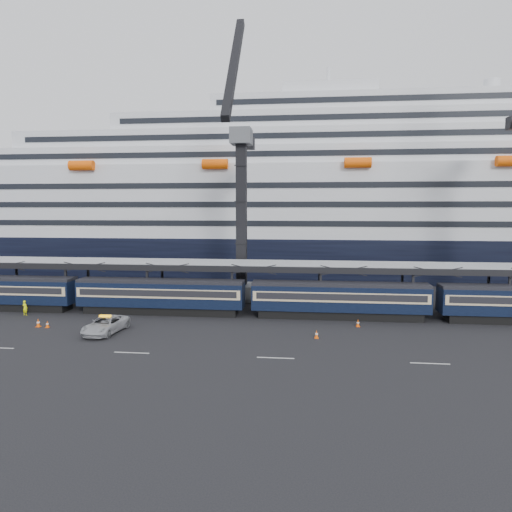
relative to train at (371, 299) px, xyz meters
name	(u,v)px	position (x,y,z in m)	size (l,w,h in m)	color
ground	(442,349)	(4.65, -10.00, -2.20)	(260.00, 260.00, 0.00)	black
train	(371,299)	(0.00, 0.00, 0.00)	(133.05, 3.00, 4.05)	black
canopy	(408,267)	(4.65, 4.00, 3.05)	(130.00, 6.25, 5.53)	gray
cruise_ship	(365,206)	(3.57, 35.99, 10.14)	(214.09, 28.84, 34.00)	black
crane_dark_near	(241,208)	(-15.35, 8.59, 9.73)	(4.50, 17.75, 35.08)	#4A4C51
pickup_truck	(106,325)	(-26.13, -8.44, -1.41)	(2.63, 5.71, 1.59)	#9D9FA4
worker	(25,308)	(-38.26, -2.50, -1.36)	(0.61, 0.40, 1.68)	#F4FF0D
traffic_cone_a	(38,323)	(-33.91, -7.02, -1.78)	(0.43, 0.43, 0.86)	#FF5908
traffic_cone_b	(47,324)	(-32.83, -7.20, -1.84)	(0.36, 0.36, 0.72)	#FF5908
traffic_cone_c	(358,323)	(-1.68, -3.42, -1.82)	(0.39, 0.39, 0.77)	#FF5908
traffic_cone_d	(317,334)	(-5.95, -8.02, -1.82)	(0.39, 0.39, 0.78)	#FF5908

